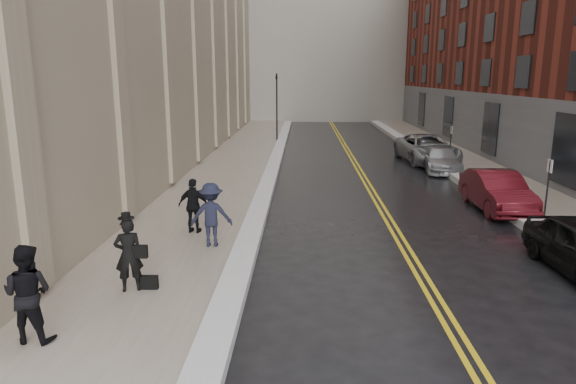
# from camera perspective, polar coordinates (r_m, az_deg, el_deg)

# --- Properties ---
(ground) EXTENTS (160.00, 160.00, 0.00)m
(ground) POSITION_cam_1_polar(r_m,az_deg,el_deg) (10.82, 4.65, -14.85)
(ground) COLOR black
(ground) RESTS_ON ground
(sidewalk_left) EXTENTS (4.00, 64.00, 0.15)m
(sidewalk_left) POSITION_cam_1_polar(r_m,az_deg,el_deg) (26.35, -6.92, 1.88)
(sidewalk_left) COLOR gray
(sidewalk_left) RESTS_ON ground
(sidewalk_right) EXTENTS (3.00, 64.00, 0.15)m
(sidewalk_right) POSITION_cam_1_polar(r_m,az_deg,el_deg) (27.75, 21.84, 1.60)
(sidewalk_right) COLOR gray
(sidewalk_right) RESTS_ON ground
(lane_stripe_a) EXTENTS (0.12, 64.00, 0.01)m
(lane_stripe_a) POSITION_cam_1_polar(r_m,az_deg,el_deg) (26.23, 8.12, 1.64)
(lane_stripe_a) COLOR gold
(lane_stripe_a) RESTS_ON ground
(lane_stripe_b) EXTENTS (0.12, 64.00, 0.01)m
(lane_stripe_b) POSITION_cam_1_polar(r_m,az_deg,el_deg) (26.26, 8.64, 1.63)
(lane_stripe_b) COLOR gold
(lane_stripe_b) RESTS_ON ground
(snow_ridge_left) EXTENTS (0.70, 60.80, 0.26)m
(snow_ridge_left) POSITION_cam_1_polar(r_m,az_deg,el_deg) (26.09, -1.92, 1.98)
(snow_ridge_left) COLOR silver
(snow_ridge_left) RESTS_ON ground
(snow_ridge_right) EXTENTS (0.85, 60.80, 0.30)m
(snow_ridge_right) POSITION_cam_1_polar(r_m,az_deg,el_deg) (27.15, 18.19, 1.82)
(snow_ridge_right) COLOR silver
(snow_ridge_right) RESTS_ON ground
(traffic_signal) EXTENTS (0.18, 0.15, 5.20)m
(traffic_signal) POSITION_cam_1_polar(r_m,az_deg,el_deg) (39.68, -1.26, 9.99)
(traffic_signal) COLOR black
(traffic_signal) RESTS_ON ground
(parking_sign_near) EXTENTS (0.06, 0.35, 2.23)m
(parking_sign_near) POSITION_cam_1_polar(r_m,az_deg,el_deg) (19.85, 26.91, 0.76)
(parking_sign_near) COLOR black
(parking_sign_near) RESTS_ON ground
(parking_sign_far) EXTENTS (0.06, 0.35, 2.23)m
(parking_sign_far) POSITION_cam_1_polar(r_m,az_deg,el_deg) (30.98, 17.63, 5.40)
(parking_sign_far) COLOR black
(parking_sign_far) RESTS_ON ground
(car_maroon) EXTENTS (1.60, 4.53, 1.49)m
(car_maroon) POSITION_cam_1_polar(r_m,az_deg,el_deg) (21.00, 22.19, 0.09)
(car_maroon) COLOR #4A0D14
(car_maroon) RESTS_ON ground
(car_silver_near) EXTENTS (2.11, 4.52, 1.28)m
(car_silver_near) POSITION_cam_1_polar(r_m,az_deg,el_deg) (28.75, 16.55, 3.49)
(car_silver_near) COLOR #9C9DA3
(car_silver_near) RESTS_ON ground
(car_silver_far) EXTENTS (3.17, 6.08, 1.63)m
(car_silver_far) POSITION_cam_1_polar(r_m,az_deg,el_deg) (31.49, 15.17, 4.68)
(car_silver_far) COLOR gray
(car_silver_far) RESTS_ON ground
(pedestrian_main) EXTENTS (0.73, 0.60, 1.74)m
(pedestrian_main) POSITION_cam_1_polar(r_m,az_deg,el_deg) (12.36, -17.29, -6.68)
(pedestrian_main) COLOR black
(pedestrian_main) RESTS_ON sidewalk_left
(pedestrian_a) EXTENTS (0.96, 0.77, 1.88)m
(pedestrian_a) POSITION_cam_1_polar(r_m,az_deg,el_deg) (10.79, -26.96, -10.00)
(pedestrian_a) COLOR black
(pedestrian_a) RESTS_ON sidewalk_left
(pedestrian_b) EXTENTS (1.26, 0.78, 1.87)m
(pedestrian_b) POSITION_cam_1_polar(r_m,az_deg,el_deg) (15.04, -8.52, -2.51)
(pedestrian_b) COLOR black
(pedestrian_b) RESTS_ON sidewalk_left
(pedestrian_c) EXTENTS (1.07, 0.57, 1.74)m
(pedestrian_c) POSITION_cam_1_polar(r_m,az_deg,el_deg) (16.41, -10.42, -1.52)
(pedestrian_c) COLOR black
(pedestrian_c) RESTS_ON sidewalk_left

